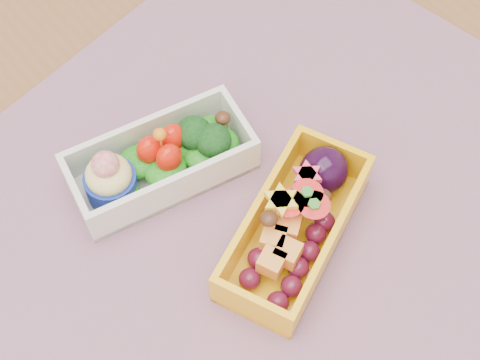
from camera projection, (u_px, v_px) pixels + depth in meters
table at (218, 329)px, 0.62m from camera, size 1.20×0.80×0.75m
placemat at (237, 214)px, 0.57m from camera, size 0.63×0.52×0.00m
bento_white at (160, 162)px, 0.57m from camera, size 0.15×0.09×0.06m
bento_yellow at (297, 223)px, 0.54m from camera, size 0.16×0.12×0.05m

